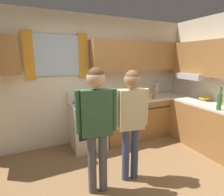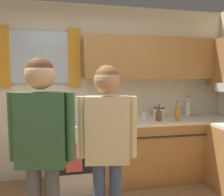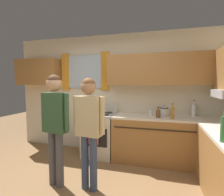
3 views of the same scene
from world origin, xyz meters
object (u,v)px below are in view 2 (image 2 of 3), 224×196
adult_in_plaid (107,137)px  stove_oven (74,153)px  bottle_milk_white (188,108)px  adult_left (42,137)px  bottle_squat_brown (159,116)px  stovetop_kettle (159,112)px  bottle_oil_amber (177,114)px  mug_ceramic_white (144,115)px

adult_in_plaid → stove_oven: bearing=102.6°
bottle_milk_white → adult_left: bearing=-145.4°
bottle_milk_white → bottle_squat_brown: 0.74m
stove_oven → adult_left: bearing=-101.4°
stovetop_kettle → adult_left: 2.06m
bottle_milk_white → adult_in_plaid: bearing=-138.2°
bottle_oil_amber → adult_in_plaid: adult_in_plaid is taller
stovetop_kettle → bottle_squat_brown: bearing=-115.0°
stove_oven → stovetop_kettle: (1.31, 0.11, 0.53)m
bottle_oil_amber → stovetop_kettle: bearing=114.5°
mug_ceramic_white → adult_left: bearing=-134.8°
mug_ceramic_white → adult_left: (-1.31, -1.32, 0.10)m
stove_oven → adult_in_plaid: bearing=-77.4°
bottle_oil_amber → bottle_squat_brown: bearing=163.0°
bottle_milk_white → bottle_oil_amber: size_ratio=1.09×
adult_in_plaid → bottle_milk_white: bearing=41.8°
bottle_milk_white → bottle_squat_brown: (-0.66, -0.34, -0.04)m
bottle_oil_amber → mug_ceramic_white: 0.48m
bottle_squat_brown → adult_left: size_ratio=0.12×
stovetop_kettle → adult_left: adult_left is taller
bottle_squat_brown → adult_in_plaid: 1.43m
stove_oven → bottle_milk_white: bearing=6.6°
mug_ceramic_white → adult_in_plaid: 1.51m
stovetop_kettle → adult_left: bearing=-139.1°
bottle_oil_amber → mug_ceramic_white: size_ratio=2.28×
bottle_squat_brown → stovetop_kettle: size_ratio=0.75×
adult_left → mug_ceramic_white: bearing=45.2°
bottle_milk_white → stovetop_kettle: size_ratio=1.14×
stove_oven → adult_in_plaid: size_ratio=0.68×
bottle_squat_brown → bottle_oil_amber: size_ratio=0.72×
bottle_oil_amber → stovetop_kettle: bottle_oil_amber is taller
bottle_oil_amber → stovetop_kettle: 0.34m
bottle_oil_amber → adult_left: (-1.69, -1.04, 0.04)m
bottle_squat_brown → adult_left: 1.83m
bottle_milk_white → adult_in_plaid: adult_in_plaid is taller
adult_left → adult_in_plaid: bearing=4.0°
adult_left → adult_in_plaid: 0.52m
stove_oven → mug_ceramic_white: (1.06, 0.08, 0.48)m
stove_oven → adult_in_plaid: (0.27, -1.20, 0.55)m
bottle_squat_brown → stovetop_kettle: 0.25m
bottle_milk_white → bottle_squat_brown: bottle_milk_white is taller
stove_oven → bottle_squat_brown: 1.31m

